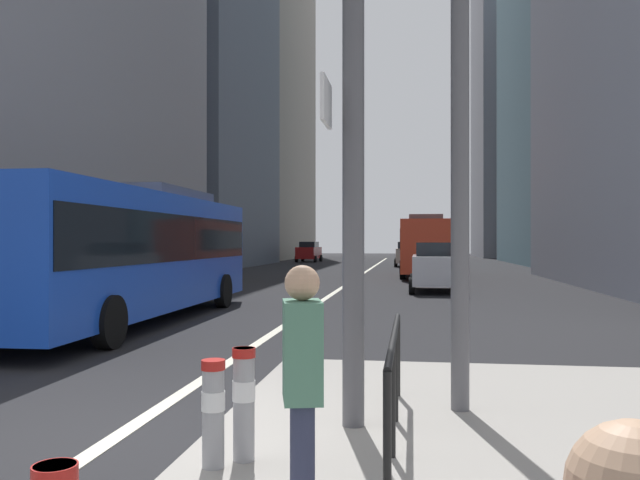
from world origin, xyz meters
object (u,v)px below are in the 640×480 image
bollard_right (213,408)px  pedestrian_walking (302,383)px  car_receding_far (408,254)px  car_oncoming_far (309,252)px  bollard_back (244,398)px  traffic_signal_gantry (164,38)px  car_oncoming_mid (199,261)px  city_bus_blue_oncoming (133,247)px  city_bus_red_receding (426,244)px  car_receding_near (436,267)px

bollard_right → pedestrian_walking: 1.44m
car_receding_far → bollard_right: car_receding_far is taller
car_oncoming_far → bollard_back: (8.45, -56.42, -0.32)m
car_receding_far → traffic_signal_gantry: 44.96m
car_oncoming_mid → car_oncoming_far: size_ratio=0.98×
city_bus_blue_oncoming → car_oncoming_mid: size_ratio=2.88×
traffic_signal_gantry → city_bus_red_receding: bearing=83.9°
city_bus_blue_oncoming → pedestrian_walking: (6.07, -11.01, -0.75)m
car_receding_near → bollard_right: car_receding_near is taller
traffic_signal_gantry → bollard_right: (0.95, -1.35, -3.47)m
city_bus_red_receding → traffic_signal_gantry: size_ratio=1.88×
city_bus_red_receding → car_receding_far: 13.63m
car_receding_far → car_oncoming_far: 14.14m
car_receding_far → pedestrian_walking: size_ratio=2.47×
traffic_signal_gantry → city_bus_blue_oncoming: bearing=116.0°
city_bus_red_receding → car_oncoming_far: 26.30m
car_receding_near → car_oncoming_far: (-10.76, 35.79, -0.00)m
city_bus_red_receding → car_receding_far: city_bus_red_receding is taller
car_oncoming_mid → city_bus_red_receding: bearing=31.1°
city_bus_blue_oncoming → city_bus_red_receding: 23.85m
city_bus_red_receding → car_oncoming_mid: (-11.23, -6.77, -0.85)m
city_bus_red_receding → car_receding_near: 11.79m
car_receding_near → bollard_back: (-2.32, -20.63, -0.32)m
car_oncoming_mid → traffic_signal_gantry: 25.90m
bollard_back → pedestrian_walking: (0.71, -1.23, 0.41)m
city_bus_red_receding → bollard_back: 32.49m
car_receding_far → city_bus_red_receding: bearing=-85.1°
city_bus_red_receding → car_oncoming_mid: bearing=-148.9°
bollard_back → city_bus_blue_oncoming: bearing=118.8°
city_bus_red_receding → car_receding_near: (0.12, -11.76, -0.85)m
car_oncoming_mid → pedestrian_walking: bearing=-70.1°
city_bus_blue_oncoming → bollard_right: 11.30m
city_bus_red_receding → bollard_back: (-2.20, -32.39, -1.16)m
car_receding_near → bollard_back: 20.76m
car_receding_near → pedestrian_walking: car_receding_near is taller
city_bus_red_receding → car_receding_near: bearing=-89.4°
car_oncoming_far → pedestrian_walking: bearing=-81.0°
city_bus_red_receding → bollard_back: size_ratio=11.93×
car_oncoming_far → bollard_back: bearing=-81.5°
car_oncoming_mid → traffic_signal_gantry: (7.88, -24.48, 3.11)m
car_receding_far → bollard_back: 45.96m
city_bus_blue_oncoming → car_oncoming_mid: (-3.66, 15.85, -0.85)m
bollard_back → bollard_right: bearing=-135.0°
car_oncoming_mid → car_receding_far: 22.69m
car_oncoming_far → bollard_right: bearing=-81.7°
bollard_right → city_bus_red_receding: bearing=85.8°
city_bus_blue_oncoming → bollard_right: city_bus_blue_oncoming is taller
city_bus_red_receding → pedestrian_walking: (-1.49, -33.62, -0.75)m
car_receding_near → pedestrian_walking: bearing=-94.2°
pedestrian_walking → city_bus_red_receding: bearing=87.5°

